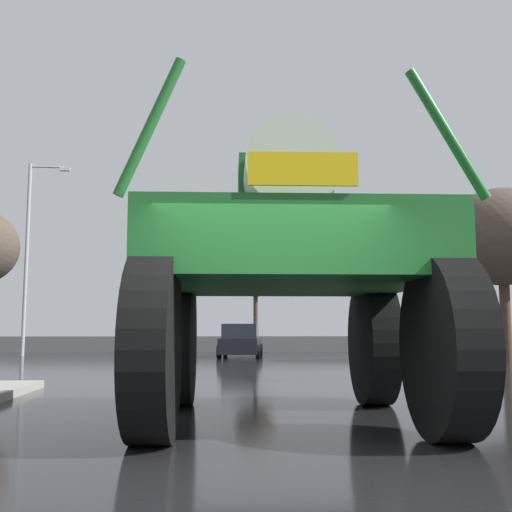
{
  "coord_description": "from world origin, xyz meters",
  "views": [
    {
      "loc": [
        -0.74,
        -5.47,
        1.17
      ],
      "look_at": [
        0.16,
        4.69,
        2.4
      ],
      "focal_mm": 44.24,
      "sensor_mm": 36.0,
      "label": 1
    }
  ],
  "objects_px": {
    "streetlight_far_left": "(30,249)",
    "bare_tree_far_center": "(256,279)",
    "sedan_ahead": "(241,342)",
    "oversize_sprayer": "(286,274)",
    "bare_tree_right": "(502,237)",
    "traffic_signal_near_right": "(426,273)"
  },
  "relations": [
    {
      "from": "oversize_sprayer",
      "to": "bare_tree_far_center",
      "type": "distance_m",
      "value": 29.97
    },
    {
      "from": "bare_tree_right",
      "to": "bare_tree_far_center",
      "type": "relative_size",
      "value": 1.2
    },
    {
      "from": "oversize_sprayer",
      "to": "sedan_ahead",
      "type": "relative_size",
      "value": 1.31
    },
    {
      "from": "sedan_ahead",
      "to": "oversize_sprayer",
      "type": "bearing_deg",
      "value": -173.9
    },
    {
      "from": "streetlight_far_left",
      "to": "bare_tree_right",
      "type": "distance_m",
      "value": 21.56
    },
    {
      "from": "oversize_sprayer",
      "to": "bare_tree_right",
      "type": "xyz_separation_m",
      "value": [
        10.29,
        14.34,
        2.79
      ]
    },
    {
      "from": "streetlight_far_left",
      "to": "bare_tree_right",
      "type": "bearing_deg",
      "value": -23.49
    },
    {
      "from": "streetlight_far_left",
      "to": "bare_tree_far_center",
      "type": "xyz_separation_m",
      "value": [
        11.71,
        6.86,
        -0.86
      ]
    },
    {
      "from": "traffic_signal_near_right",
      "to": "bare_tree_far_center",
      "type": "distance_m",
      "value": 24.33
    },
    {
      "from": "streetlight_far_left",
      "to": "bare_tree_far_center",
      "type": "height_order",
      "value": "streetlight_far_left"
    },
    {
      "from": "traffic_signal_near_right",
      "to": "oversize_sprayer",
      "type": "bearing_deg",
      "value": -125.74
    },
    {
      "from": "streetlight_far_left",
      "to": "oversize_sprayer",
      "type": "bearing_deg",
      "value": -67.54
    },
    {
      "from": "traffic_signal_near_right",
      "to": "bare_tree_right",
      "type": "height_order",
      "value": "bare_tree_right"
    },
    {
      "from": "traffic_signal_near_right",
      "to": "streetlight_far_left",
      "type": "xyz_separation_m",
      "value": [
        -13.51,
        17.32,
        2.7
      ]
    },
    {
      "from": "sedan_ahead",
      "to": "traffic_signal_near_right",
      "type": "distance_m",
      "value": 15.51
    },
    {
      "from": "sedan_ahead",
      "to": "streetlight_far_left",
      "type": "bearing_deg",
      "value": 85.6
    },
    {
      "from": "sedan_ahead",
      "to": "bare_tree_right",
      "type": "relative_size",
      "value": 0.65
    },
    {
      "from": "streetlight_far_left",
      "to": "bare_tree_far_center",
      "type": "relative_size",
      "value": 1.72
    },
    {
      "from": "bare_tree_far_center",
      "to": "bare_tree_right",
      "type": "bearing_deg",
      "value": -62.47
    },
    {
      "from": "traffic_signal_near_right",
      "to": "bare_tree_right",
      "type": "distance_m",
      "value": 10.97
    },
    {
      "from": "sedan_ahead",
      "to": "bare_tree_right",
      "type": "height_order",
      "value": "bare_tree_right"
    },
    {
      "from": "sedan_ahead",
      "to": "bare_tree_right",
      "type": "bearing_deg",
      "value": -115.34
    }
  ]
}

